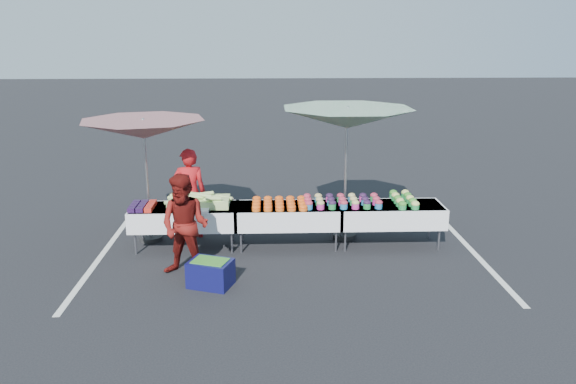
{
  "coord_description": "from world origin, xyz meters",
  "views": [
    {
      "loc": [
        -0.35,
        -9.36,
        3.63
      ],
      "look_at": [
        0.0,
        0.0,
        1.0
      ],
      "focal_mm": 35.0,
      "sensor_mm": 36.0,
      "label": 1
    }
  ],
  "objects_px": {
    "umbrella_left": "(144,130)",
    "umbrella_right": "(347,119)",
    "table_center": "(288,215)",
    "table_right": "(390,214)",
    "table_left": "(185,216)",
    "vendor": "(189,193)",
    "customer": "(185,226)",
    "storage_bin": "(211,273)"
  },
  "relations": [
    {
      "from": "table_right",
      "to": "umbrella_left",
      "type": "bearing_deg",
      "value": 174.69
    },
    {
      "from": "vendor",
      "to": "customer",
      "type": "relative_size",
      "value": 1.03
    },
    {
      "from": "table_center",
      "to": "vendor",
      "type": "xyz_separation_m",
      "value": [
        -1.78,
        0.55,
        0.25
      ]
    },
    {
      "from": "umbrella_right",
      "to": "table_center",
      "type": "bearing_deg",
      "value": -159.22
    },
    {
      "from": "customer",
      "to": "vendor",
      "type": "bearing_deg",
      "value": 112.13
    },
    {
      "from": "table_center",
      "to": "table_right",
      "type": "relative_size",
      "value": 1.0
    },
    {
      "from": "table_left",
      "to": "umbrella_right",
      "type": "height_order",
      "value": "umbrella_right"
    },
    {
      "from": "table_right",
      "to": "table_center",
      "type": "bearing_deg",
      "value": 180.0
    },
    {
      "from": "storage_bin",
      "to": "table_center",
      "type": "bearing_deg",
      "value": 72.24
    },
    {
      "from": "table_center",
      "to": "umbrella_left",
      "type": "distance_m",
      "value": 2.92
    },
    {
      "from": "customer",
      "to": "umbrella_right",
      "type": "xyz_separation_m",
      "value": [
        2.68,
        1.58,
        1.4
      ]
    },
    {
      "from": "customer",
      "to": "umbrella_left",
      "type": "relative_size",
      "value": 0.65
    },
    {
      "from": "table_left",
      "to": "storage_bin",
      "type": "distance_m",
      "value": 1.74
    },
    {
      "from": "table_center",
      "to": "storage_bin",
      "type": "distance_m",
      "value": 2.04
    },
    {
      "from": "umbrella_left",
      "to": "vendor",
      "type": "bearing_deg",
      "value": 11.85
    },
    {
      "from": "table_center",
      "to": "vendor",
      "type": "relative_size",
      "value": 1.11
    },
    {
      "from": "table_right",
      "to": "storage_bin",
      "type": "xyz_separation_m",
      "value": [
        -3.02,
        -1.59,
        -0.37
      ]
    },
    {
      "from": "table_right",
      "to": "storage_bin",
      "type": "height_order",
      "value": "table_right"
    },
    {
      "from": "customer",
      "to": "umbrella_right",
      "type": "height_order",
      "value": "umbrella_right"
    },
    {
      "from": "table_left",
      "to": "umbrella_left",
      "type": "height_order",
      "value": "umbrella_left"
    },
    {
      "from": "vendor",
      "to": "umbrella_left",
      "type": "xyz_separation_m",
      "value": [
        -0.72,
        -0.15,
        1.2
      ]
    },
    {
      "from": "table_left",
      "to": "table_right",
      "type": "xyz_separation_m",
      "value": [
        3.6,
        0.0,
        0.0
      ]
    },
    {
      "from": "table_right",
      "to": "vendor",
      "type": "xyz_separation_m",
      "value": [
        -3.58,
        0.55,
        0.25
      ]
    },
    {
      "from": "vendor",
      "to": "umbrella_left",
      "type": "distance_m",
      "value": 1.4
    },
    {
      "from": "table_center",
      "to": "table_right",
      "type": "distance_m",
      "value": 1.8
    },
    {
      "from": "umbrella_left",
      "to": "umbrella_right",
      "type": "bearing_deg",
      "value": -0.0
    },
    {
      "from": "customer",
      "to": "storage_bin",
      "type": "distance_m",
      "value": 0.83
    },
    {
      "from": "umbrella_right",
      "to": "storage_bin",
      "type": "distance_m",
      "value": 3.62
    },
    {
      "from": "table_left",
      "to": "table_right",
      "type": "height_order",
      "value": "same"
    },
    {
      "from": "table_center",
      "to": "umbrella_right",
      "type": "distance_m",
      "value": 1.97
    },
    {
      "from": "table_right",
      "to": "vendor",
      "type": "relative_size",
      "value": 1.11
    },
    {
      "from": "table_right",
      "to": "vendor",
      "type": "distance_m",
      "value": 3.63
    },
    {
      "from": "table_right",
      "to": "umbrella_right",
      "type": "xyz_separation_m",
      "value": [
        -0.75,
        0.4,
        1.62
      ]
    },
    {
      "from": "customer",
      "to": "umbrella_left",
      "type": "xyz_separation_m",
      "value": [
        -0.88,
        1.58,
        1.23
      ]
    },
    {
      "from": "umbrella_left",
      "to": "umbrella_right",
      "type": "xyz_separation_m",
      "value": [
        3.55,
        -0.0,
        0.17
      ]
    },
    {
      "from": "table_center",
      "to": "customer",
      "type": "bearing_deg",
      "value": -143.93
    },
    {
      "from": "table_right",
      "to": "customer",
      "type": "bearing_deg",
      "value": -160.94
    },
    {
      "from": "vendor",
      "to": "table_right",
      "type": "bearing_deg",
      "value": 160.77
    },
    {
      "from": "table_right",
      "to": "umbrella_right",
      "type": "relative_size",
      "value": 0.6
    },
    {
      "from": "table_left",
      "to": "table_right",
      "type": "relative_size",
      "value": 1.0
    },
    {
      "from": "umbrella_right",
      "to": "storage_bin",
      "type": "relative_size",
      "value": 4.24
    },
    {
      "from": "table_left",
      "to": "umbrella_left",
      "type": "bearing_deg",
      "value": 150.26
    }
  ]
}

